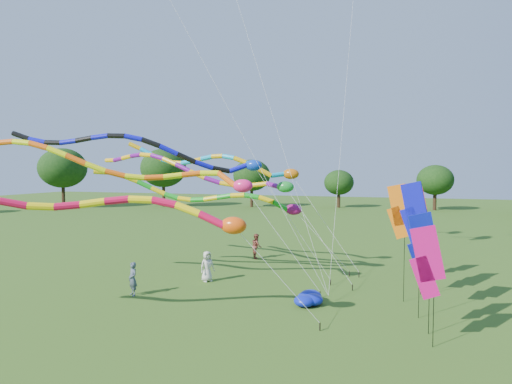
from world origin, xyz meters
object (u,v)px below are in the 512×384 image
(tube_kite_red, at_px, (101,204))
(person_c, at_px, (257,246))
(tube_kite_orange, at_px, (143,169))
(blue_nylon_heap, at_px, (304,299))
(person_a, at_px, (207,266))
(person_b, at_px, (133,279))

(tube_kite_red, bearing_deg, person_c, 65.54)
(tube_kite_orange, distance_m, blue_nylon_heap, 9.62)
(person_a, bearing_deg, person_c, 31.24)
(person_c, bearing_deg, person_a, 146.38)
(blue_nylon_heap, relative_size, person_c, 1.11)
(tube_kite_orange, xyz_separation_m, person_b, (-0.16, -0.74, -5.13))
(person_b, bearing_deg, blue_nylon_heap, 41.85)
(tube_kite_red, distance_m, person_c, 14.55)
(person_a, distance_m, person_c, 6.42)
(tube_kite_red, relative_size, person_c, 8.87)
(blue_nylon_heap, xyz_separation_m, person_b, (-7.92, -1.15, 0.55))
(blue_nylon_heap, height_order, person_b, person_b)
(tube_kite_orange, height_order, person_c, tube_kite_orange)
(person_c, bearing_deg, tube_kite_orange, 135.24)
(person_a, xyz_separation_m, person_b, (-2.30, -3.37, -0.02))
(person_a, bearing_deg, tube_kite_red, -147.88)
(tube_kite_orange, xyz_separation_m, person_c, (2.87, 9.00, -5.09))
(tube_kite_red, distance_m, person_b, 5.93)
(blue_nylon_heap, bearing_deg, person_a, 158.43)
(tube_kite_orange, relative_size, blue_nylon_heap, 8.66)
(tube_kite_orange, distance_m, person_a, 6.14)
(tube_kite_red, height_order, person_c, tube_kite_red)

